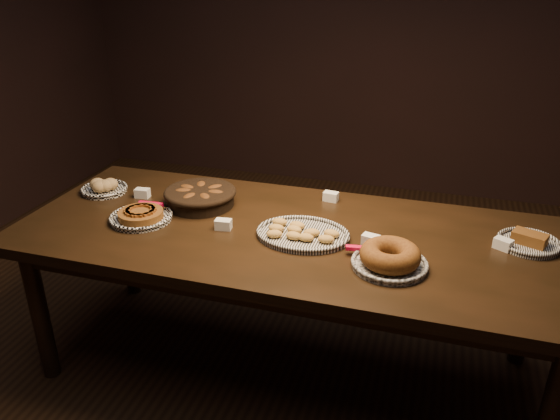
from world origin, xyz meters
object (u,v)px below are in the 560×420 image
(madeleine_platter, at_px, (302,233))
(bundt_cake_plate, at_px, (390,258))
(apple_tart_plate, at_px, (141,216))
(buffet_table, at_px, (288,245))

(madeleine_platter, distance_m, bundt_cake_plate, 0.41)
(apple_tart_plate, distance_m, bundt_cake_plate, 1.13)
(apple_tart_plate, bearing_deg, bundt_cake_plate, -19.92)
(buffet_table, distance_m, apple_tart_plate, 0.68)
(buffet_table, distance_m, madeleine_platter, 0.12)
(bundt_cake_plate, bearing_deg, madeleine_platter, 165.55)
(apple_tart_plate, xyz_separation_m, madeleine_platter, (0.74, 0.05, -0.00))
(apple_tart_plate, height_order, madeleine_platter, apple_tart_plate)
(madeleine_platter, height_order, bundt_cake_plate, bundt_cake_plate)
(buffet_table, bearing_deg, bundt_cake_plate, -22.03)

